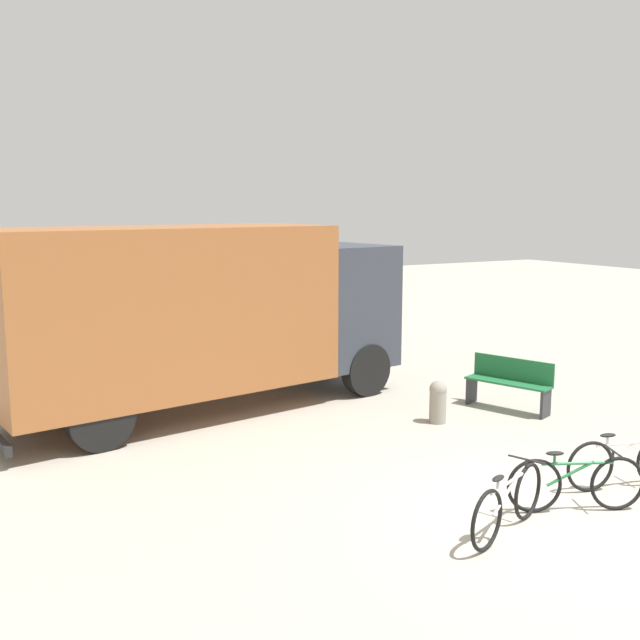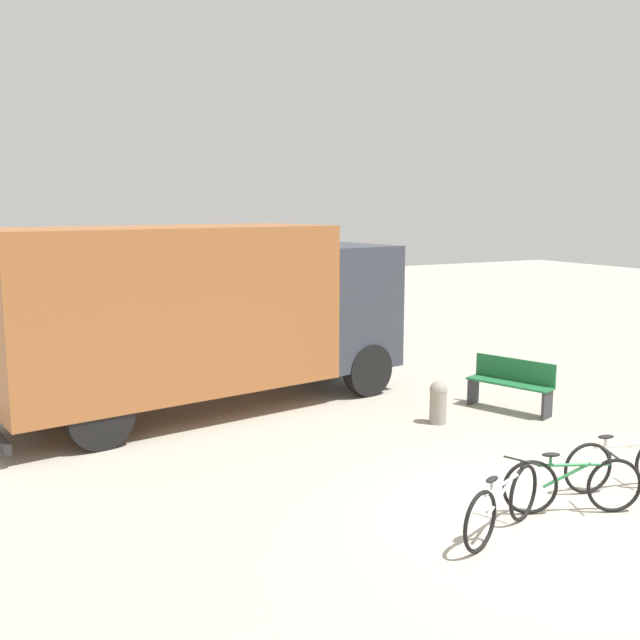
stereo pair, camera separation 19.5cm
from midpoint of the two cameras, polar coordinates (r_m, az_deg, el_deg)
The scene contains 7 objects.
ground_plane at distance 9.06m, azimuth 17.79°, elevation -14.60°, with size 60.00×60.00×0.00m, color #A8A091.
delivery_truck at distance 12.59m, azimuth -8.88°, elevation 0.86°, with size 7.58×3.25×3.24m.
park_bench at distance 13.09m, azimuth 15.46°, elevation -4.82°, with size 0.89×1.57×0.91m.
bicycle_near at distance 8.30m, azimuth 15.07°, elevation -14.07°, with size 1.58×0.68×0.75m.
bicycle_middle at distance 9.08m, azimuth 20.12°, elevation -12.26°, with size 1.53×0.76×0.75m.
bicycle_far at distance 10.01m, azimuth 23.61°, elevation -10.47°, with size 1.62×0.57×0.75m.
bollard_near_bench at distance 12.07m, azimuth 9.90°, elevation -6.37°, with size 0.29×0.29×0.72m.
Camera 2 is at (-6.00, -5.74, 3.57)m, focal length 40.00 mm.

